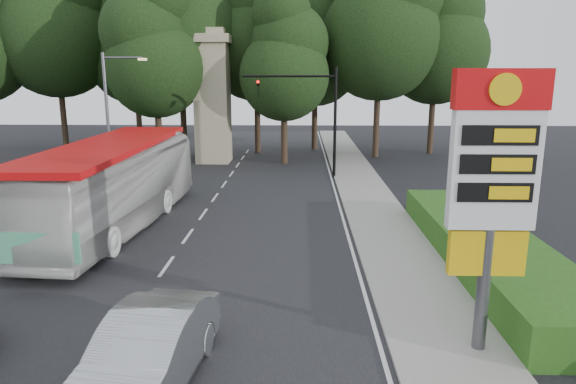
{
  "coord_description": "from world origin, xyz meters",
  "views": [
    {
      "loc": [
        4.78,
        -9.64,
        6.72
      ],
      "look_at": [
        4.28,
        10.0,
        2.2
      ],
      "focal_mm": 32.0,
      "sensor_mm": 36.0,
      "label": 1
    }
  ],
  "objects_px": {
    "sedan_silver": "(147,354)",
    "streetlight_signs": "(111,112)",
    "traffic_signal_mast": "(315,107)",
    "gas_station_pylon": "(494,176)",
    "monument": "(213,96)",
    "transit_bus": "(113,186)"
  },
  "relations": [
    {
      "from": "traffic_signal_mast",
      "to": "streetlight_signs",
      "type": "distance_m",
      "value": 12.83
    },
    {
      "from": "transit_bus",
      "to": "gas_station_pylon",
      "type": "bearing_deg",
      "value": -35.0
    },
    {
      "from": "gas_station_pylon",
      "to": "traffic_signal_mast",
      "type": "height_order",
      "value": "traffic_signal_mast"
    },
    {
      "from": "gas_station_pylon",
      "to": "monument",
      "type": "relative_size",
      "value": 0.68
    },
    {
      "from": "traffic_signal_mast",
      "to": "gas_station_pylon",
      "type": "bearing_deg",
      "value": -80.91
    },
    {
      "from": "gas_station_pylon",
      "to": "transit_bus",
      "type": "distance_m",
      "value": 16.49
    },
    {
      "from": "streetlight_signs",
      "to": "sedan_silver",
      "type": "xyz_separation_m",
      "value": [
        8.49,
        -21.78,
        -3.58
      ]
    },
    {
      "from": "sedan_silver",
      "to": "traffic_signal_mast",
      "type": "bearing_deg",
      "value": 86.83
    },
    {
      "from": "monument",
      "to": "sedan_silver",
      "type": "bearing_deg",
      "value": -83.29
    },
    {
      "from": "gas_station_pylon",
      "to": "traffic_signal_mast",
      "type": "relative_size",
      "value": 0.95
    },
    {
      "from": "streetlight_signs",
      "to": "transit_bus",
      "type": "relative_size",
      "value": 0.58
    },
    {
      "from": "traffic_signal_mast",
      "to": "sedan_silver",
      "type": "xyz_separation_m",
      "value": [
        -4.18,
        -23.76,
        -3.82
      ]
    },
    {
      "from": "traffic_signal_mast",
      "to": "sedan_silver",
      "type": "bearing_deg",
      "value": -99.98
    },
    {
      "from": "gas_station_pylon",
      "to": "sedan_silver",
      "type": "relative_size",
      "value": 1.32
    },
    {
      "from": "gas_station_pylon",
      "to": "traffic_signal_mast",
      "type": "bearing_deg",
      "value": 99.09
    },
    {
      "from": "gas_station_pylon",
      "to": "transit_bus",
      "type": "bearing_deg",
      "value": 141.22
    },
    {
      "from": "streetlight_signs",
      "to": "transit_bus",
      "type": "distance_m",
      "value": 10.72
    },
    {
      "from": "sedan_silver",
      "to": "streetlight_signs",
      "type": "bearing_deg",
      "value": 118.1
    },
    {
      "from": "monument",
      "to": "gas_station_pylon",
      "type": "bearing_deg",
      "value": -68.2
    },
    {
      "from": "traffic_signal_mast",
      "to": "streetlight_signs",
      "type": "relative_size",
      "value": 0.9
    },
    {
      "from": "streetlight_signs",
      "to": "monument",
      "type": "relative_size",
      "value": 0.8
    },
    {
      "from": "gas_station_pylon",
      "to": "streetlight_signs",
      "type": "bearing_deg",
      "value": 128.96
    }
  ]
}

